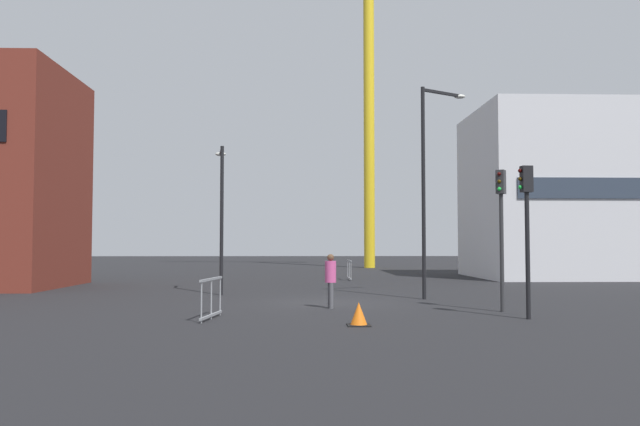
# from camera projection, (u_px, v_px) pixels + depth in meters

# --- Properties ---
(ground) EXTENTS (160.00, 160.00, 0.00)m
(ground) POSITION_uv_depth(u_px,v_px,m) (327.00, 303.00, 21.27)
(ground) COLOR black
(office_block) EXTENTS (11.88, 8.81, 9.84)m
(office_block) POSITION_uv_depth(u_px,v_px,m) (575.00, 194.00, 37.46)
(office_block) COLOR silver
(office_block) RESTS_ON ground
(construction_crane) EXTENTS (16.39, 4.29, 25.54)m
(construction_crane) POSITION_uv_depth(u_px,v_px,m) (365.00, 69.00, 52.95)
(construction_crane) COLOR yellow
(construction_crane) RESTS_ON ground
(streetlamp_tall) EXTENTS (1.88, 1.13, 7.67)m
(streetlamp_tall) POSITION_uv_depth(u_px,v_px,m) (429.00, 173.00, 22.98)
(streetlamp_tall) COLOR black
(streetlamp_tall) RESTS_ON ground
(streetlamp_short) EXTENTS (0.53, 1.58, 5.80)m
(streetlamp_short) POSITION_uv_depth(u_px,v_px,m) (222.00, 205.00, 24.88)
(streetlamp_short) COLOR black
(streetlamp_short) RESTS_ON ground
(traffic_light_near) EXTENTS (0.38, 0.27, 4.05)m
(traffic_light_near) POSITION_uv_depth(u_px,v_px,m) (527.00, 216.00, 16.78)
(traffic_light_near) COLOR black
(traffic_light_near) RESTS_ON ground
(traffic_light_crosswalk) EXTENTS (0.35, 0.38, 4.15)m
(traffic_light_crosswalk) POSITION_uv_depth(u_px,v_px,m) (501.00, 217.00, 18.57)
(traffic_light_crosswalk) COLOR #2D2D30
(traffic_light_crosswalk) RESTS_ON ground
(pedestrian_walking) EXTENTS (0.34, 0.34, 1.66)m
(pedestrian_walking) POSITION_uv_depth(u_px,v_px,m) (331.00, 277.00, 19.49)
(pedestrian_walking) COLOR #4C4C51
(pedestrian_walking) RESTS_ON ground
(safety_barrier_left_run) EXTENTS (0.11, 1.89, 1.08)m
(safety_barrier_left_run) POSITION_uv_depth(u_px,v_px,m) (349.00, 270.00, 34.53)
(safety_barrier_left_run) COLOR gray
(safety_barrier_left_run) RESTS_ON ground
(safety_barrier_right_run) EXTENTS (0.34, 1.93, 1.08)m
(safety_barrier_right_run) POSITION_uv_depth(u_px,v_px,m) (211.00, 298.00, 16.69)
(safety_barrier_right_run) COLOR gray
(safety_barrier_right_run) RESTS_ON ground
(traffic_cone_by_barrier) EXTENTS (0.56, 0.56, 0.57)m
(traffic_cone_by_barrier) POSITION_uv_depth(u_px,v_px,m) (359.00, 315.00, 15.33)
(traffic_cone_by_barrier) COLOR black
(traffic_cone_by_barrier) RESTS_ON ground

